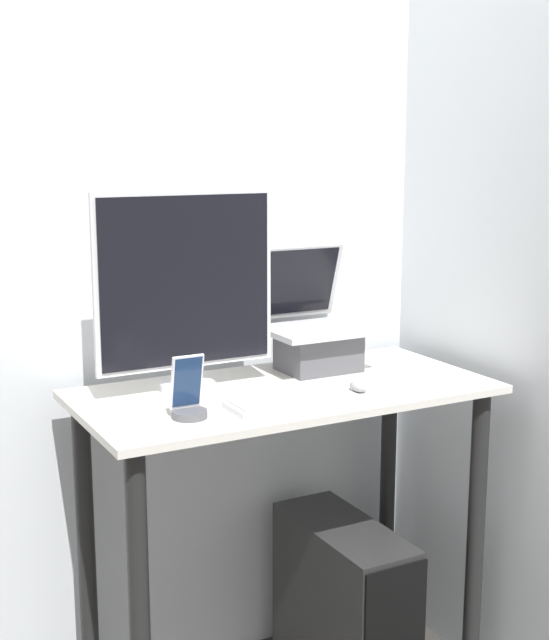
{
  "coord_description": "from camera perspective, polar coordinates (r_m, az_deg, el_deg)",
  "views": [
    {
      "loc": [
        -1.06,
        -1.67,
        1.51
      ],
      "look_at": [
        -0.03,
        0.26,
        1.08
      ],
      "focal_mm": 50.0,
      "sensor_mm": 36.0,
      "label": 1
    }
  ],
  "objects": [
    {
      "name": "wall_back",
      "position": [
        2.51,
        -3.1,
        6.31
      ],
      "size": [
        6.0,
        0.05,
        2.6
      ],
      "color": "silver",
      "rests_on": "ground_plane"
    },
    {
      "name": "wall_side_right",
      "position": [
        2.37,
        17.0,
        5.55
      ],
      "size": [
        0.05,
        6.0,
        2.6
      ],
      "color": "silver",
      "rests_on": "ground_plane"
    },
    {
      "name": "desk",
      "position": [
        2.34,
        0.66,
        -9.02
      ],
      "size": [
        1.06,
        0.52,
        0.9
      ],
      "color": "beige",
      "rests_on": "ground_plane"
    },
    {
      "name": "laptop",
      "position": [
        2.46,
        2.58,
        -1.04
      ],
      "size": [
        0.29,
        0.29,
        0.33
      ],
      "color": "#4C4C51",
      "rests_on": "desk"
    },
    {
      "name": "monitor",
      "position": [
        2.21,
        -5.69,
        1.79
      ],
      "size": [
        0.47,
        0.14,
        0.5
      ],
      "color": "silver",
      "rests_on": "desk"
    },
    {
      "name": "keyboard",
      "position": [
        2.14,
        1.18,
        -5.22
      ],
      "size": [
        0.32,
        0.11,
        0.02
      ],
      "color": "silver",
      "rests_on": "desk"
    },
    {
      "name": "mouse",
      "position": [
        2.26,
        5.38,
        -4.26
      ],
      "size": [
        0.04,
        0.06,
        0.03
      ],
      "color": "#99999E",
      "rests_on": "desk"
    },
    {
      "name": "cell_phone",
      "position": [
        2.04,
        -5.54,
        -5.12
      ],
      "size": [
        0.08,
        0.08,
        0.15
      ],
      "color": "#4C4C51",
      "rests_on": "desk"
    },
    {
      "name": "computer_tower",
      "position": [
        2.61,
        4.46,
        -17.97
      ],
      "size": [
        0.19,
        0.48,
        0.49
      ],
      "color": "black",
      "rests_on": "ground_plane"
    }
  ]
}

